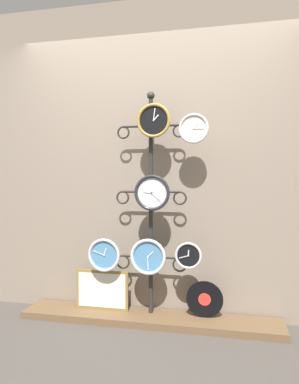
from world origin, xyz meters
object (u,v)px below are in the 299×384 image
(clock_top_right, at_px, (194,129))
(clock_bottom_right, at_px, (188,256))
(clock_bottom_left, at_px, (104,255))
(clock_bottom_center, at_px, (148,257))
(display_stand, at_px, (151,242))
(clock_middle_center, at_px, (152,193))
(picture_frame, at_px, (102,290))
(vinyl_record, at_px, (205,299))
(clock_top_center, at_px, (154,121))

(clock_top_right, distance_m, clock_bottom_right, 1.02)
(clock_bottom_left, height_order, clock_bottom_center, clock_bottom_center)
(clock_top_right, relative_size, clock_bottom_center, 0.80)
(clock_bottom_right, bearing_deg, clock_bottom_center, 179.27)
(clock_bottom_center, bearing_deg, clock_top_right, -0.35)
(display_stand, relative_size, clock_middle_center, 6.54)
(clock_bottom_left, relative_size, picture_frame, 0.60)
(clock_top_right, relative_size, picture_frame, 0.51)
(clock_top_right, distance_m, vinyl_record, 1.40)
(clock_bottom_left, bearing_deg, picture_frame, 120.70)
(clock_middle_center, distance_m, clock_bottom_left, 0.68)
(clock_middle_center, height_order, picture_frame, clock_middle_center)
(display_stand, height_order, picture_frame, display_stand)
(clock_top_right, bearing_deg, clock_top_center, 178.06)
(picture_frame, bearing_deg, clock_top_center, -8.61)
(clock_top_center, bearing_deg, picture_frame, 171.39)
(vinyl_record, bearing_deg, clock_top_right, -134.13)
(clock_top_right, relative_size, clock_bottom_right, 1.11)
(display_stand, distance_m, picture_frame, 0.62)
(clock_bottom_left, bearing_deg, clock_bottom_right, 0.16)
(clock_top_center, xyz_separation_m, vinyl_record, (0.42, 0.08, -1.48))
(clock_top_right, relative_size, vinyl_record, 0.80)
(clock_middle_center, bearing_deg, vinyl_record, 13.19)
(clock_middle_center, height_order, clock_bottom_left, clock_middle_center)
(clock_bottom_center, bearing_deg, clock_top_center, 10.59)
(picture_frame, bearing_deg, vinyl_record, 0.26)
(clock_bottom_center, height_order, picture_frame, clock_bottom_center)
(picture_frame, bearing_deg, clock_bottom_center, -10.67)
(clock_bottom_center, xyz_separation_m, vinyl_record, (0.46, 0.09, -0.35))
(clock_top_right, height_order, picture_frame, clock_top_right)
(clock_top_right, xyz_separation_m, picture_frame, (-0.81, 0.08, -1.38))
(clock_middle_center, distance_m, picture_frame, 0.99)
(clock_middle_center, height_order, clock_bottom_right, clock_middle_center)
(clock_top_center, relative_size, clock_bottom_center, 0.93)
(clock_middle_center, bearing_deg, picture_frame, 168.62)
(vinyl_record, bearing_deg, clock_bottom_left, -173.78)
(clock_bottom_right, distance_m, vinyl_record, 0.41)
(vinyl_record, xyz_separation_m, picture_frame, (-0.90, -0.00, 0.02))
(display_stand, distance_m, clock_top_right, 1.02)
(clock_bottom_left, bearing_deg, display_stand, 15.52)
(clock_top_center, xyz_separation_m, clock_bottom_right, (0.29, -0.01, -1.10))
(display_stand, height_order, clock_top_right, display_stand)
(picture_frame, bearing_deg, display_stand, 2.44)
(display_stand, bearing_deg, clock_bottom_right, -17.31)
(clock_top_center, distance_m, clock_bottom_center, 1.13)
(clock_top_center, distance_m, vinyl_record, 1.53)
(clock_middle_center, xyz_separation_m, picture_frame, (-0.47, 0.10, -0.86))
(clock_bottom_center, relative_size, vinyl_record, 1.00)
(clock_top_center, distance_m, clock_middle_center, 0.59)
(clock_bottom_center, height_order, clock_bottom_right, clock_bottom_center)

